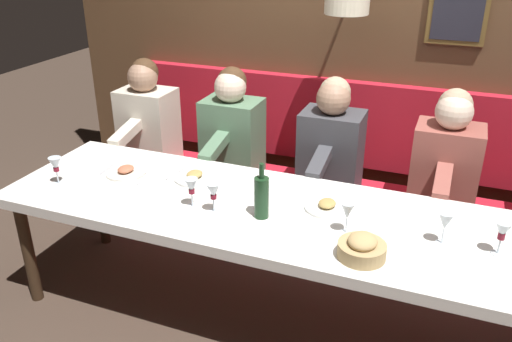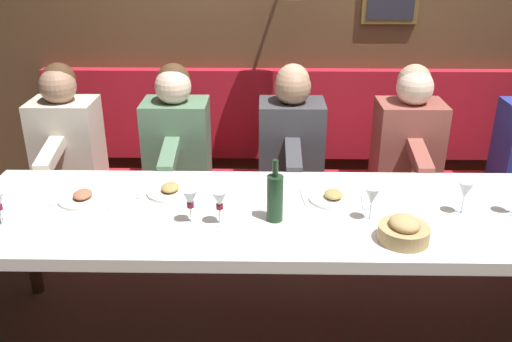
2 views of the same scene
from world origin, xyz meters
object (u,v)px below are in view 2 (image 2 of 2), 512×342
(diner_far, at_px, (176,132))
(wine_glass_5, at_px, (220,201))
(wine_glass_1, at_px, (372,197))
(wine_glass_4, at_px, (190,200))
(diner_middle, at_px, (291,133))
(diner_farthest, at_px, (65,131))
(dining_table, at_px, (307,220))
(wine_glass_2, at_px, (465,191))
(diner_near, at_px, (409,133))
(bread_bowl, at_px, (404,231))
(wine_bottle, at_px, (275,197))

(diner_far, height_order, wine_glass_5, diner_far)
(wine_glass_1, bearing_deg, wine_glass_4, 92.71)
(diner_middle, height_order, diner_farthest, same)
(dining_table, bearing_deg, diner_farthest, 58.73)
(diner_far, bearing_deg, dining_table, -139.33)
(dining_table, xyz_separation_m, diner_middle, (0.88, 0.04, 0.13))
(diner_far, height_order, wine_glass_2, diner_far)
(wine_glass_1, distance_m, wine_glass_5, 0.69)
(diner_near, bearing_deg, wine_glass_4, 129.61)
(dining_table, distance_m, wine_glass_1, 0.34)
(diner_farthest, relative_size, bread_bowl, 3.60)
(diner_far, distance_m, wine_glass_4, 1.04)
(wine_glass_2, bearing_deg, wine_glass_1, 98.84)
(diner_far, xyz_separation_m, wine_glass_4, (-1.01, -0.22, 0.04))
(diner_far, xyz_separation_m, wine_bottle, (-0.98, -0.60, 0.04))
(wine_glass_5, bearing_deg, diner_far, 18.91)
(dining_table, xyz_separation_m, wine_glass_5, (-0.14, 0.41, 0.17))
(diner_near, bearing_deg, wine_glass_5, 133.21)
(diner_near, distance_m, wine_glass_1, 1.06)
(wine_glass_1, distance_m, wine_glass_2, 0.45)
(diner_middle, height_order, wine_glass_5, diner_middle)
(diner_middle, bearing_deg, diner_far, 90.00)
(diner_farthest, distance_m, bread_bowl, 2.18)
(wine_glass_1, distance_m, bread_bowl, 0.22)
(dining_table, xyz_separation_m, diner_farthest, (0.88, 1.45, 0.13))
(dining_table, xyz_separation_m, wine_glass_2, (-0.02, -0.73, 0.17))
(diner_far, distance_m, wine_glass_1, 1.43)
(diner_far, height_order, wine_glass_1, diner_far)
(diner_near, distance_m, wine_bottle, 1.29)
(diner_middle, xyz_separation_m, wine_glass_4, (-1.01, 0.50, 0.04))
(wine_glass_1, xyz_separation_m, wine_glass_2, (0.07, -0.44, 0.00))
(diner_near, height_order, wine_bottle, diner_near)
(wine_glass_2, xyz_separation_m, bread_bowl, (-0.25, 0.33, -0.07))
(diner_middle, relative_size, wine_glass_5, 4.82)
(diner_near, relative_size, diner_far, 1.00)
(dining_table, height_order, diner_farthest, diner_farthest)
(dining_table, height_order, diner_near, diner_near)
(diner_near, xyz_separation_m, wine_glass_2, (-0.91, -0.04, 0.04))
(wine_bottle, distance_m, bread_bowl, 0.58)
(diner_near, height_order, wine_glass_2, diner_near)
(dining_table, distance_m, diner_middle, 0.89)
(wine_glass_5, bearing_deg, wine_glass_4, 84.99)
(dining_table, xyz_separation_m, diner_near, (0.88, -0.69, 0.13))
(diner_near, height_order, wine_glass_5, diner_near)
(diner_far, xyz_separation_m, diner_farthest, (0.00, 0.69, 0.00))
(diner_far, relative_size, wine_glass_2, 4.82)
(diner_middle, height_order, wine_glass_2, diner_middle)
(diner_farthest, xyz_separation_m, wine_glass_5, (-1.03, -1.05, 0.04))
(diner_near, xyz_separation_m, bread_bowl, (-1.16, 0.29, -0.03))
(diner_far, distance_m, bread_bowl, 1.63)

